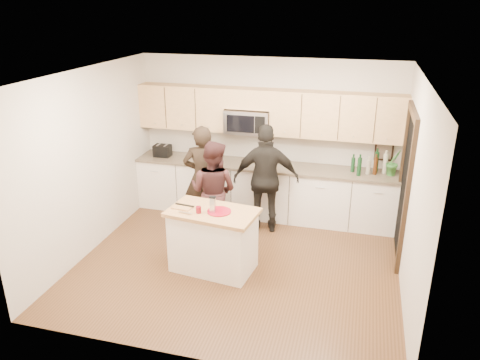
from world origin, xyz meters
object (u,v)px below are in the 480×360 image
(woman_center, at_px, (213,191))
(island, at_px, (213,240))
(woman_left, at_px, (203,178))
(toaster, at_px, (162,151))
(woman_right, at_px, (266,179))

(woman_center, bearing_deg, island, 117.02)
(island, distance_m, woman_left, 1.42)
(toaster, height_order, woman_right, woman_right)
(woman_center, distance_m, woman_right, 0.88)
(toaster, distance_m, woman_right, 2.09)
(island, relative_size, toaster, 4.38)
(woman_left, relative_size, woman_right, 0.97)
(island, bearing_deg, toaster, 136.81)
(island, height_order, woman_right, woman_right)
(toaster, relative_size, woman_center, 0.18)
(island, height_order, toaster, toaster)
(woman_center, relative_size, woman_right, 0.90)
(toaster, distance_m, woman_left, 1.22)
(toaster, height_order, woman_center, woman_center)
(woman_left, xyz_separation_m, woman_right, (1.02, 0.14, 0.03))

